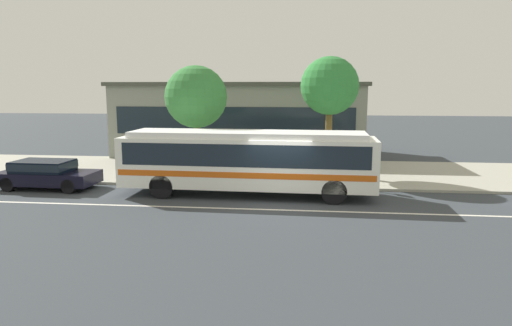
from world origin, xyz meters
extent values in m
plane|color=#343A40|center=(0.00, 0.00, 0.00)|extent=(120.00, 120.00, 0.00)
cube|color=#A19F8F|center=(0.00, 6.84, 0.06)|extent=(60.00, 8.00, 0.12)
cube|color=silver|center=(0.00, -0.80, 0.00)|extent=(56.00, 0.16, 0.01)
cube|color=white|center=(-1.45, 1.49, 1.46)|extent=(10.74, 2.74, 2.07)
cube|color=white|center=(-1.45, 1.49, 2.61)|extent=(9.88, 2.42, 0.24)
cube|color=#19232D|center=(-1.45, 1.49, 1.87)|extent=(10.10, 2.74, 0.91)
cube|color=#CC5713|center=(-1.45, 1.49, 1.09)|extent=(10.53, 2.75, 0.24)
cube|color=#19232D|center=(3.83, 1.35, 1.87)|extent=(0.18, 2.15, 0.99)
cylinder|color=black|center=(2.21, 2.47, 0.50)|extent=(1.01, 0.31, 1.00)
cylinder|color=black|center=(2.15, 0.31, 0.50)|extent=(1.01, 0.31, 1.00)
cylinder|color=black|center=(-4.84, 2.67, 0.50)|extent=(1.01, 0.31, 1.00)
cylinder|color=black|center=(-4.90, 0.50, 0.50)|extent=(1.01, 0.31, 1.00)
cube|color=black|center=(-10.61, 1.77, 0.52)|extent=(4.43, 1.97, 0.55)
cube|color=black|center=(-10.83, 1.77, 1.04)|extent=(2.49, 1.70, 0.50)
cube|color=#19232D|center=(-10.83, 1.77, 1.06)|extent=(2.54, 1.72, 0.32)
cylinder|color=black|center=(-9.14, 2.55, 0.32)|extent=(0.65, 0.24, 0.64)
cylinder|color=black|center=(-9.19, 0.91, 0.32)|extent=(0.65, 0.24, 0.64)
cylinder|color=black|center=(-12.03, 2.63, 0.32)|extent=(0.65, 0.24, 0.64)
cylinder|color=black|center=(-12.07, 0.99, 0.32)|extent=(0.65, 0.24, 0.64)
cylinder|color=#322932|center=(-0.30, 3.52, 0.55)|extent=(0.14, 0.14, 0.85)
cylinder|color=#322932|center=(-0.35, 3.67, 0.55)|extent=(0.14, 0.14, 0.85)
cylinder|color=#2D77C7|center=(-0.33, 3.60, 1.29)|extent=(0.43, 0.43, 0.65)
sphere|color=tan|center=(-0.33, 3.60, 1.74)|extent=(0.24, 0.24, 0.24)
cylinder|color=slate|center=(1.61, 3.90, 0.56)|extent=(0.14, 0.14, 0.88)
cylinder|color=slate|center=(1.56, 3.75, 0.56)|extent=(0.14, 0.14, 0.88)
cylinder|color=purple|center=(1.59, 3.83, 1.31)|extent=(0.42, 0.42, 0.60)
sphere|color=tan|center=(1.59, 3.83, 1.71)|extent=(0.21, 0.21, 0.21)
cylinder|color=gray|center=(2.87, 3.62, 1.24)|extent=(0.08, 0.08, 2.23)
cube|color=yellow|center=(2.87, 3.62, 2.15)|extent=(0.16, 0.43, 0.56)
cylinder|color=brown|center=(-4.43, 4.86, 1.57)|extent=(0.30, 0.30, 2.90)
sphere|color=#37813B|center=(-4.43, 4.86, 4.10)|extent=(3.07, 3.07, 3.07)
cylinder|color=brown|center=(2.14, 6.24, 1.86)|extent=(0.35, 0.35, 3.49)
sphere|color=#30823A|center=(2.14, 6.24, 4.64)|extent=(2.94, 2.94, 2.94)
cube|color=gray|center=(-3.44, 13.63, 2.32)|extent=(15.91, 7.14, 4.63)
cube|color=#19232D|center=(-3.44, 10.04, 2.55)|extent=(14.63, 0.04, 1.67)
cube|color=#42453C|center=(-3.44, 13.63, 4.75)|extent=(16.31, 7.54, 0.24)
camera|label=1|loc=(1.07, -17.67, 4.56)|focal=32.48mm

